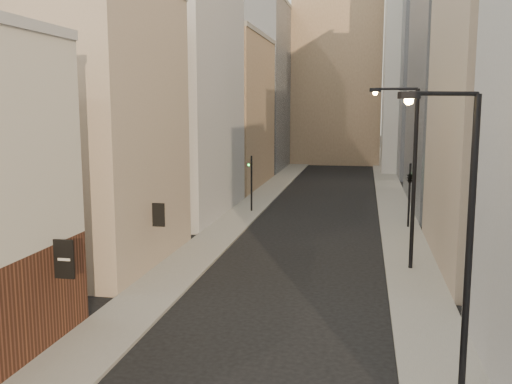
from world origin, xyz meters
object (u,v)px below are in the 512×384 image
(streetlamp_mid, at_px, (410,168))
(traffic_light_left, at_px, (251,172))
(clock_tower, at_px, (338,55))
(white_tower, at_px, (415,37))
(streetlamp_near, at_px, (462,234))
(traffic_light_right, at_px, (410,179))

(streetlamp_mid, bearing_deg, traffic_light_left, 126.76)
(streetlamp_mid, distance_m, traffic_light_left, 20.09)
(streetlamp_mid, bearing_deg, clock_tower, 95.69)
(traffic_light_left, bearing_deg, clock_tower, -102.40)
(clock_tower, relative_size, traffic_light_left, 8.98)
(white_tower, distance_m, streetlamp_near, 67.02)
(streetlamp_near, bearing_deg, white_tower, 64.50)
(clock_tower, bearing_deg, streetlamp_mid, -83.68)
(white_tower, xyz_separation_m, streetlamp_near, (-3.43, -65.64, -13.07))
(white_tower, relative_size, traffic_light_left, 8.30)
(white_tower, xyz_separation_m, streetlamp_mid, (-3.86, -50.44, -12.74))
(white_tower, bearing_deg, streetlamp_near, -92.99)
(streetlamp_near, bearing_deg, clock_tower, 72.92)
(streetlamp_near, relative_size, traffic_light_right, 1.94)
(white_tower, xyz_separation_m, traffic_light_left, (-15.99, -34.58, -14.99))
(white_tower, height_order, traffic_light_left, white_tower)
(clock_tower, bearing_deg, traffic_light_right, -81.32)
(streetlamp_mid, bearing_deg, streetlamp_near, -89.03)
(clock_tower, relative_size, streetlamp_near, 4.63)
(clock_tower, height_order, streetlamp_mid, clock_tower)
(streetlamp_near, distance_m, streetlamp_mid, 15.21)
(streetlamp_near, distance_m, traffic_light_left, 33.56)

